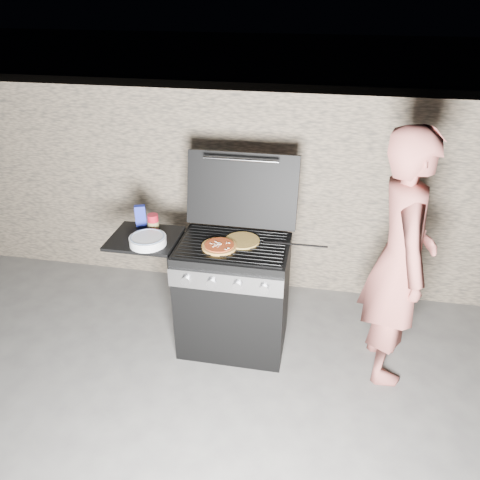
% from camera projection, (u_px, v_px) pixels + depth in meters
% --- Properties ---
extents(ground, '(50.00, 50.00, 0.00)m').
position_uv_depth(ground, '(234.00, 342.00, 3.79)').
color(ground, '#4F4D4A').
extents(stone_wall, '(8.00, 0.35, 1.80)m').
position_uv_depth(stone_wall, '(256.00, 189.00, 4.25)').
color(stone_wall, '#8F795F').
rests_on(stone_wall, ground).
extents(gas_grill, '(1.34, 0.79, 0.91)m').
position_uv_depth(gas_grill, '(202.00, 292.00, 3.61)').
color(gas_grill, black).
rests_on(gas_grill, ground).
extents(pizza_topped, '(0.26, 0.26, 0.03)m').
position_uv_depth(pizza_topped, '(219.00, 246.00, 3.30)').
color(pizza_topped, '#C77F4B').
rests_on(pizza_topped, gas_grill).
extents(pizza_plain, '(0.32, 0.32, 0.01)m').
position_uv_depth(pizza_plain, '(242.00, 240.00, 3.38)').
color(pizza_plain, gold).
rests_on(pizza_plain, gas_grill).
extents(sauce_jar, '(0.09, 0.09, 0.13)m').
position_uv_depth(sauce_jar, '(153.00, 222.00, 3.52)').
color(sauce_jar, '#A81221').
rests_on(sauce_jar, gas_grill).
extents(blue_carton, '(0.09, 0.07, 0.17)m').
position_uv_depth(blue_carton, '(141.00, 216.00, 3.57)').
color(blue_carton, '#1D299A').
rests_on(blue_carton, gas_grill).
extents(plate_stack, '(0.29, 0.29, 0.06)m').
position_uv_depth(plate_stack, '(148.00, 240.00, 3.34)').
color(plate_stack, white).
rests_on(plate_stack, gas_grill).
extents(person, '(0.50, 0.71, 1.84)m').
position_uv_depth(person, '(400.00, 260.00, 3.13)').
color(person, '#AE5A51').
rests_on(person, ground).
extents(tongs, '(0.46, 0.15, 0.10)m').
position_uv_depth(tongs, '(294.00, 244.00, 3.25)').
color(tongs, black).
rests_on(tongs, gas_grill).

